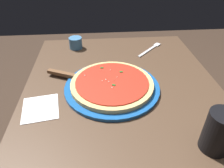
{
  "coord_description": "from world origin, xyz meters",
  "views": [
    {
      "loc": [
        0.57,
        -0.09,
        1.23
      ],
      "look_at": [
        -0.05,
        -0.04,
        0.79
      ],
      "focal_mm": 33.66,
      "sensor_mm": 36.0,
      "label": 1
    }
  ],
  "objects_px": {
    "cup_small_sauce": "(76,43)",
    "pizza": "(112,84)",
    "serving_plate": "(112,87)",
    "cup_tall_drink": "(219,132)",
    "pizza_server": "(72,76)",
    "fork": "(151,49)",
    "napkin_folded_right": "(41,108)"
  },
  "relations": [
    {
      "from": "pizza_server",
      "to": "pizza",
      "type": "bearing_deg",
      "value": 65.48
    },
    {
      "from": "cup_tall_drink",
      "to": "napkin_folded_right",
      "type": "bearing_deg",
      "value": -111.77
    },
    {
      "from": "pizza",
      "to": "pizza_server",
      "type": "xyz_separation_m",
      "value": [
        -0.07,
        -0.15,
        -0.0
      ]
    },
    {
      "from": "pizza",
      "to": "cup_small_sauce",
      "type": "distance_m",
      "value": 0.38
    },
    {
      "from": "serving_plate",
      "to": "pizza_server",
      "type": "xyz_separation_m",
      "value": [
        -0.07,
        -0.15,
        0.01
      ]
    },
    {
      "from": "serving_plate",
      "to": "napkin_folded_right",
      "type": "xyz_separation_m",
      "value": [
        0.09,
        -0.24,
        -0.01
      ]
    },
    {
      "from": "cup_tall_drink",
      "to": "cup_small_sauce",
      "type": "distance_m",
      "value": 0.75
    },
    {
      "from": "serving_plate",
      "to": "cup_small_sauce",
      "type": "relative_size",
      "value": 5.5
    },
    {
      "from": "cup_tall_drink",
      "to": "napkin_folded_right",
      "type": "distance_m",
      "value": 0.53
    },
    {
      "from": "pizza",
      "to": "cup_tall_drink",
      "type": "height_order",
      "value": "cup_tall_drink"
    },
    {
      "from": "pizza",
      "to": "cup_small_sauce",
      "type": "bearing_deg",
      "value": -156.78
    },
    {
      "from": "cup_tall_drink",
      "to": "pizza",
      "type": "bearing_deg",
      "value": -139.15
    },
    {
      "from": "pizza_server",
      "to": "fork",
      "type": "xyz_separation_m",
      "value": [
        -0.24,
        0.37,
        -0.01
      ]
    },
    {
      "from": "pizza_server",
      "to": "serving_plate",
      "type": "bearing_deg",
      "value": 65.47
    },
    {
      "from": "cup_tall_drink",
      "to": "cup_small_sauce",
      "type": "height_order",
      "value": "cup_tall_drink"
    },
    {
      "from": "napkin_folded_right",
      "to": "fork",
      "type": "height_order",
      "value": "fork"
    },
    {
      "from": "cup_small_sauce",
      "to": "pizza",
      "type": "bearing_deg",
      "value": 23.22
    },
    {
      "from": "serving_plate",
      "to": "cup_small_sauce",
      "type": "height_order",
      "value": "cup_small_sauce"
    },
    {
      "from": "fork",
      "to": "cup_small_sauce",
      "type": "bearing_deg",
      "value": -97.27
    },
    {
      "from": "serving_plate",
      "to": "pizza",
      "type": "relative_size",
      "value": 1.15
    },
    {
      "from": "pizza",
      "to": "fork",
      "type": "xyz_separation_m",
      "value": [
        -0.3,
        0.22,
        -0.02
      ]
    },
    {
      "from": "pizza",
      "to": "pizza_server",
      "type": "bearing_deg",
      "value": -114.52
    },
    {
      "from": "serving_plate",
      "to": "napkin_folded_right",
      "type": "relative_size",
      "value": 2.74
    },
    {
      "from": "pizza",
      "to": "fork",
      "type": "relative_size",
      "value": 2.07
    },
    {
      "from": "serving_plate",
      "to": "cup_tall_drink",
      "type": "xyz_separation_m",
      "value": [
        0.28,
        0.25,
        0.05
      ]
    },
    {
      "from": "cup_tall_drink",
      "to": "fork",
      "type": "height_order",
      "value": "cup_tall_drink"
    },
    {
      "from": "cup_small_sauce",
      "to": "napkin_folded_right",
      "type": "distance_m",
      "value": 0.45
    },
    {
      "from": "serving_plate",
      "to": "pizza_server",
      "type": "height_order",
      "value": "pizza_server"
    },
    {
      "from": "napkin_folded_right",
      "to": "pizza",
      "type": "bearing_deg",
      "value": 110.18
    },
    {
      "from": "cup_small_sauce",
      "to": "pizza_server",
      "type": "bearing_deg",
      "value": 0.1
    },
    {
      "from": "serving_plate",
      "to": "cup_tall_drink",
      "type": "relative_size",
      "value": 2.89
    },
    {
      "from": "serving_plate",
      "to": "cup_small_sauce",
      "type": "xyz_separation_m",
      "value": [
        -0.35,
        -0.15,
        0.02
      ]
    }
  ]
}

